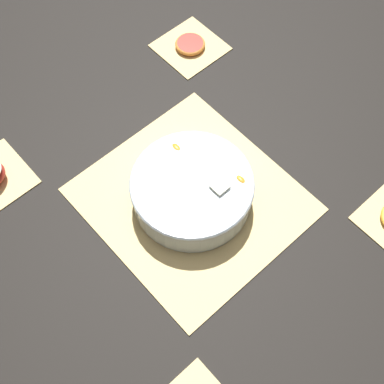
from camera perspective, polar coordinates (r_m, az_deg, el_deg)
name	(u,v)px	position (r m, az deg, el deg)	size (l,w,h in m)	color
ground_plane	(192,200)	(1.16, 0.00, -0.84)	(6.00, 6.00, 0.00)	black
bamboo_mat_center	(192,199)	(1.16, 0.00, -0.77)	(0.43, 0.40, 0.01)	#D6B775
coaster_mat_far_left	(190,47)	(1.42, -0.20, 15.24)	(0.16, 0.16, 0.01)	#D6B775
fruit_salad_bowl	(192,189)	(1.12, 0.03, 0.31)	(0.26, 0.26, 0.08)	silver
grapefruit_slice	(190,44)	(1.42, -0.20, 15.49)	(0.08, 0.08, 0.01)	red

